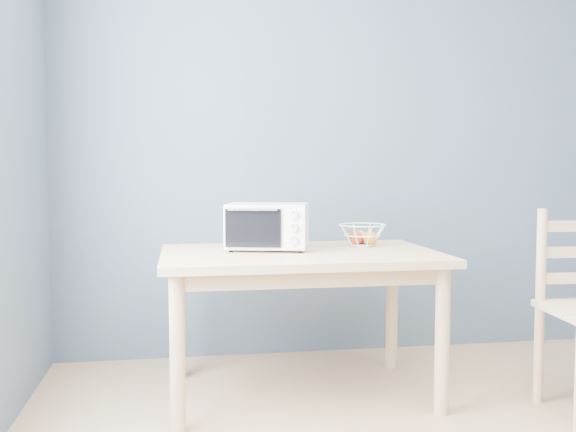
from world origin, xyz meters
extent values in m
cube|color=slate|center=(0.00, 2.25, 1.30)|extent=(4.00, 0.01, 2.60)
cube|color=#DAB482|center=(-0.63, 1.47, 0.73)|extent=(1.40, 0.90, 0.04)
cylinder|color=#DAB482|center=(-1.25, 1.10, 0.35)|extent=(0.07, 0.07, 0.71)
cylinder|color=#DAB482|center=(-0.01, 1.10, 0.35)|extent=(0.07, 0.07, 0.71)
cylinder|color=#DAB482|center=(-1.25, 1.84, 0.35)|extent=(0.07, 0.07, 0.71)
cylinder|color=#DAB482|center=(-0.01, 1.84, 0.35)|extent=(0.07, 0.07, 0.71)
cube|color=silver|center=(-0.78, 1.56, 0.88)|extent=(0.47, 0.37, 0.23)
cube|color=black|center=(-0.83, 1.57, 0.88)|extent=(0.32, 0.30, 0.18)
cube|color=black|center=(-0.87, 1.43, 0.88)|extent=(0.27, 0.08, 0.19)
cylinder|color=silver|center=(-0.88, 1.42, 0.97)|extent=(0.24, 0.08, 0.01)
cube|color=silver|center=(-0.67, 1.39, 0.88)|extent=(0.11, 0.03, 0.21)
cylinder|color=black|center=(-0.98, 1.50, 0.76)|extent=(0.02, 0.02, 0.01)
cylinder|color=black|center=(-0.64, 1.41, 0.76)|extent=(0.02, 0.02, 0.01)
cylinder|color=black|center=(-0.92, 1.70, 0.76)|extent=(0.02, 0.02, 0.01)
cylinder|color=black|center=(-0.59, 1.62, 0.76)|extent=(0.02, 0.02, 0.01)
cylinder|color=silver|center=(-0.68, 1.38, 0.94)|extent=(0.04, 0.02, 0.04)
cylinder|color=silver|center=(-0.68, 1.38, 0.88)|extent=(0.04, 0.02, 0.04)
cylinder|color=silver|center=(-0.68, 1.38, 0.81)|extent=(0.04, 0.02, 0.04)
torus|color=white|center=(-0.25, 1.64, 0.87)|extent=(0.29, 0.29, 0.01)
torus|color=white|center=(-0.25, 1.64, 0.81)|extent=(0.23, 0.23, 0.01)
torus|color=white|center=(-0.25, 1.64, 0.76)|extent=(0.14, 0.14, 0.01)
sphere|color=red|center=(-0.28, 1.65, 0.80)|extent=(0.08, 0.08, 0.08)
sphere|color=#C17B16|center=(-0.21, 1.62, 0.79)|extent=(0.08, 0.08, 0.08)
sphere|color=#EE925C|center=(-0.24, 1.69, 0.79)|extent=(0.08, 0.08, 0.08)
cylinder|color=#DAB482|center=(0.53, 1.17, 0.24)|extent=(0.05, 0.05, 0.49)
cylinder|color=#DAB482|center=(0.53, 1.17, 0.73)|extent=(0.05, 0.05, 0.49)
camera|label=1|loc=(-1.22, -1.73, 1.16)|focal=40.00mm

